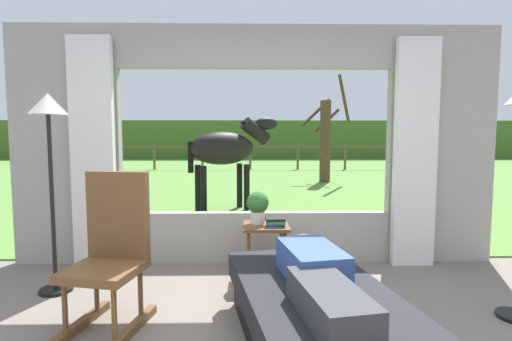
% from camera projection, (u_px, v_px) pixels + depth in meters
% --- Properties ---
extents(back_wall_with_window, '(5.20, 0.12, 2.55)m').
position_uv_depth(back_wall_with_window, '(255.00, 149.00, 4.19)').
color(back_wall_with_window, '#9E998E').
rests_on(back_wall_with_window, ground_plane).
extents(curtain_panel_left, '(0.44, 0.10, 2.40)m').
position_uv_depth(curtain_panel_left, '(93.00, 154.00, 4.02)').
color(curtain_panel_left, silver).
rests_on(curtain_panel_left, ground_plane).
extents(curtain_panel_right, '(0.44, 0.10, 2.40)m').
position_uv_depth(curtain_panel_right, '(415.00, 154.00, 4.09)').
color(curtain_panel_right, silver).
rests_on(curtain_panel_right, ground_plane).
extents(outdoor_pasture_lawn, '(36.00, 21.68, 0.02)m').
position_uv_depth(outdoor_pasture_lawn, '(250.00, 172.00, 15.15)').
color(outdoor_pasture_lawn, '#568438').
rests_on(outdoor_pasture_lawn, ground_plane).
extents(distant_hill_ridge, '(36.00, 2.00, 2.40)m').
position_uv_depth(distant_hill_ridge, '(250.00, 140.00, 24.85)').
color(distant_hill_ridge, '#436225').
rests_on(distant_hill_ridge, ground_plane).
extents(recliner_sofa, '(1.18, 1.83, 0.42)m').
position_uv_depth(recliner_sofa, '(315.00, 317.00, 2.49)').
color(recliner_sofa, black).
rests_on(recliner_sofa, ground_plane).
extents(reclining_person, '(0.44, 1.43, 0.22)m').
position_uv_depth(reclining_person, '(317.00, 274.00, 2.41)').
color(reclining_person, '#334C8C').
rests_on(reclining_person, recliner_sofa).
extents(rocking_chair, '(0.59, 0.76, 1.12)m').
position_uv_depth(rocking_chair, '(111.00, 252.00, 2.80)').
color(rocking_chair, brown).
rests_on(rocking_chair, ground_plane).
extents(side_table, '(0.44, 0.44, 0.52)m').
position_uv_depth(side_table, '(266.00, 234.00, 3.78)').
color(side_table, brown).
rests_on(side_table, ground_plane).
extents(potted_plant, '(0.22, 0.22, 0.32)m').
position_uv_depth(potted_plant, '(258.00, 205.00, 3.82)').
color(potted_plant, silver).
rests_on(potted_plant, side_table).
extents(book_stack, '(0.21, 0.16, 0.08)m').
position_uv_depth(book_stack, '(276.00, 222.00, 3.70)').
color(book_stack, '#23478C').
rests_on(book_stack, side_table).
extents(floor_lamp_left, '(0.32, 0.32, 1.75)m').
position_uv_depth(floor_lamp_left, '(49.00, 133.00, 3.33)').
color(floor_lamp_left, black).
rests_on(floor_lamp_left, ground_plane).
extents(horse, '(1.77, 1.12, 1.73)m').
position_uv_depth(horse, '(226.00, 149.00, 7.10)').
color(horse, black).
rests_on(horse, outdoor_pasture_lawn).
extents(pasture_tree, '(1.50, 1.45, 3.12)m').
position_uv_depth(pasture_tree, '(326.00, 138.00, 11.60)').
color(pasture_tree, '#4C3823').
rests_on(pasture_tree, outdoor_pasture_lawn).
extents(pasture_fence_line, '(16.10, 0.10, 1.10)m').
position_uv_depth(pasture_fence_line, '(250.00, 152.00, 16.16)').
color(pasture_fence_line, brown).
rests_on(pasture_fence_line, outdoor_pasture_lawn).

